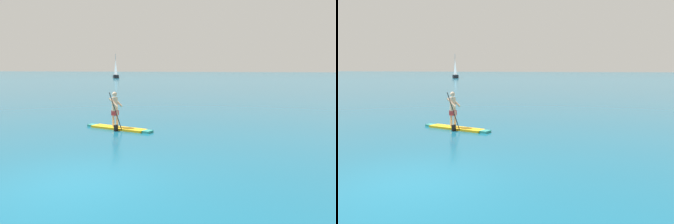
# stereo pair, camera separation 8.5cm
# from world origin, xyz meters

# --- Properties ---
(ground) EXTENTS (440.00, 440.00, 0.00)m
(ground) POSITION_xyz_m (0.00, 0.00, 0.00)
(ground) COLOR #145B7A
(paddleboarder_mid_center) EXTENTS (3.43, 1.25, 1.71)m
(paddleboarder_mid_center) POSITION_xyz_m (-1.88, 6.69, 0.37)
(paddleboarder_mid_center) COLOR yellow
(paddleboarder_mid_center) RESTS_ON ground
(sailboat_left_horizon) EXTENTS (3.49, 4.89, 6.54)m
(sailboat_left_horizon) POSITION_xyz_m (-33.90, 76.51, 0.80)
(sailboat_left_horizon) COLOR black
(sailboat_left_horizon) RESTS_ON ground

